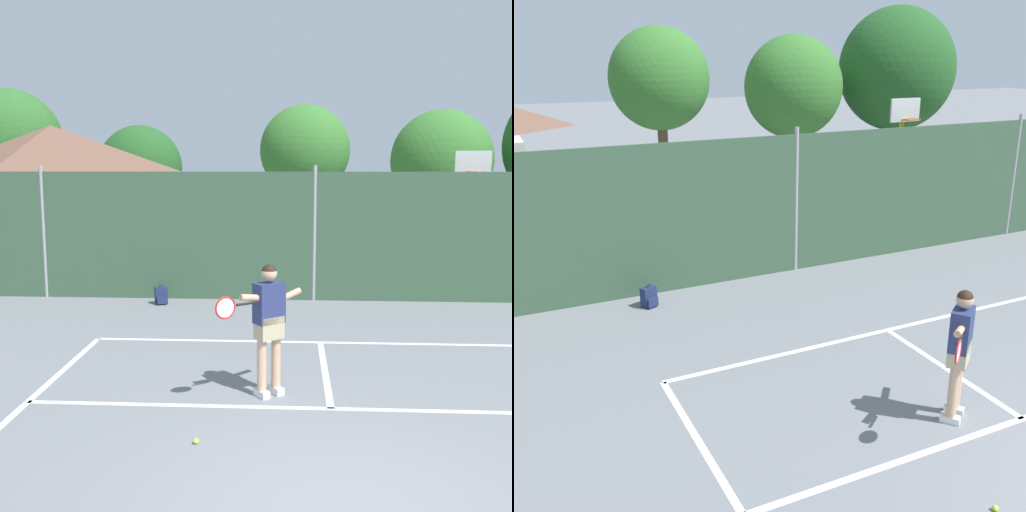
{
  "view_description": "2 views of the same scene",
  "coord_description": "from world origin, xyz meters",
  "views": [
    {
      "loc": [
        -0.55,
        -5.15,
        3.18
      ],
      "look_at": [
        -1.18,
        5.69,
        1.55
      ],
      "focal_mm": 42.37,
      "sensor_mm": 36.0,
      "label": 1
    },
    {
      "loc": [
        -6.08,
        -2.29,
        4.69
      ],
      "look_at": [
        -1.68,
        6.82,
        1.24
      ],
      "focal_mm": 42.11,
      "sensor_mm": 36.0,
      "label": 2
    }
  ],
  "objects": [
    {
      "name": "chainlink_fence",
      "position": [
        0.0,
        9.0,
        1.52
      ],
      "size": [
        26.09,
        0.09,
        3.19
      ],
      "color": "#38563D",
      "rests_on": "ground"
    },
    {
      "name": "basketball_hoop",
      "position": [
        4.04,
        10.61,
        2.31
      ],
      "size": [
        0.9,
        0.67,
        3.55
      ],
      "color": "yellow",
      "rests_on": "ground"
    },
    {
      "name": "treeline_backdrop",
      "position": [
        0.92,
        19.2,
        3.77
      ],
      "size": [
        27.1,
        4.56,
        6.51
      ],
      "color": "brown",
      "rests_on": "ground"
    },
    {
      "name": "tennis_player",
      "position": [
        -0.85,
        2.9,
        1.11
      ],
      "size": [
        1.13,
        0.98,
        1.85
      ],
      "color": "silver",
      "rests_on": "ground"
    },
    {
      "name": "tennis_ball",
      "position": [
        -1.62,
        1.36,
        0.03
      ],
      "size": [
        0.07,
        0.07,
        0.07
      ],
      "primitive_type": "sphere",
      "color": "#CCE033",
      "rests_on": "ground"
    },
    {
      "name": "backpack_navy",
      "position": [
        -3.53,
        8.36,
        0.19
      ],
      "size": [
        0.33,
        0.32,
        0.46
      ],
      "color": "navy",
      "rests_on": "ground"
    }
  ]
}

